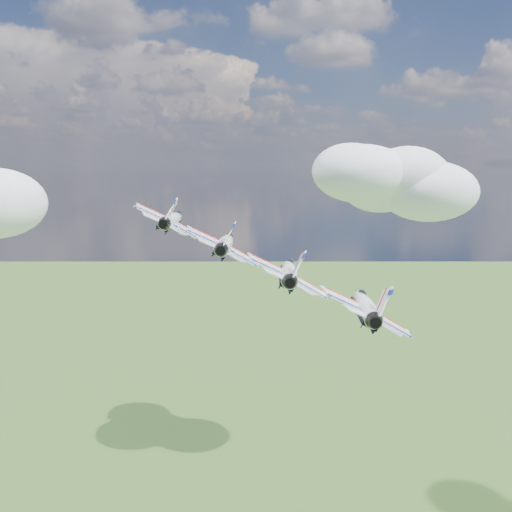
{
  "coord_description": "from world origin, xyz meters",
  "views": [
    {
      "loc": [
        -27.52,
        -83.09,
        169.51
      ],
      "look_at": [
        -24.65,
        -14.19,
        158.34
      ],
      "focal_mm": 40.0,
      "sensor_mm": 36.0,
      "label": 1
    }
  ],
  "objects_px": {
    "jet_1": "(226,243)",
    "jet_2": "(289,271)",
    "jet_3": "(364,305)",
    "jet_0": "(173,219)"
  },
  "relations": [
    {
      "from": "jet_2",
      "to": "jet_3",
      "type": "distance_m",
      "value": 10.47
    },
    {
      "from": "jet_1",
      "to": "jet_2",
      "type": "xyz_separation_m",
      "value": [
        7.41,
        -6.99,
        -2.41
      ]
    },
    {
      "from": "jet_1",
      "to": "jet_3",
      "type": "distance_m",
      "value": 20.94
    },
    {
      "from": "jet_1",
      "to": "jet_2",
      "type": "bearing_deg",
      "value": -38.81
    },
    {
      "from": "jet_1",
      "to": "jet_3",
      "type": "xyz_separation_m",
      "value": [
        14.81,
        -13.99,
        -4.82
      ]
    },
    {
      "from": "jet_2",
      "to": "jet_1",
      "type": "bearing_deg",
      "value": 141.19
    },
    {
      "from": "jet_1",
      "to": "jet_2",
      "type": "height_order",
      "value": "jet_1"
    },
    {
      "from": "jet_2",
      "to": "jet_0",
      "type": "bearing_deg",
      "value": 141.19
    },
    {
      "from": "jet_0",
      "to": "jet_3",
      "type": "relative_size",
      "value": 1.0
    },
    {
      "from": "jet_0",
      "to": "jet_2",
      "type": "distance_m",
      "value": 20.94
    }
  ]
}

